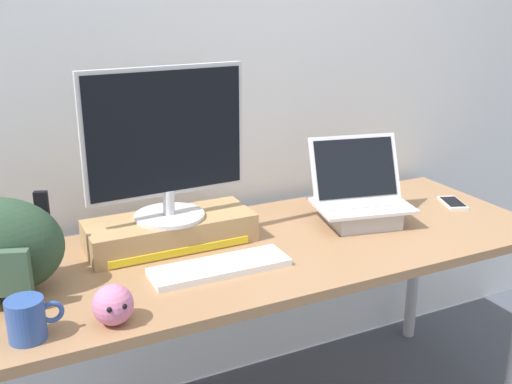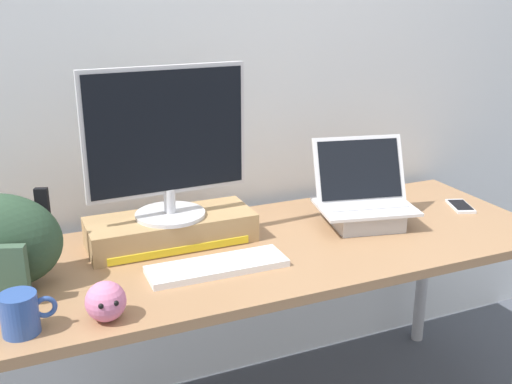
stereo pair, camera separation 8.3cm
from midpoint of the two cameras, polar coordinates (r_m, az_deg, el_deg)
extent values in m
cube|color=silver|center=(2.17, -3.67, 13.50)|extent=(7.00, 0.10, 2.60)
cube|color=#99704C|center=(1.92, 1.24, -5.54)|extent=(1.94, 0.69, 0.03)
cylinder|color=#B2B2B7|center=(2.74, 16.26, -6.89)|extent=(0.05, 0.05, 0.69)
cube|color=#A88456|center=(1.93, -6.75, -3.51)|extent=(0.52, 0.20, 0.09)
cube|color=yellow|center=(1.85, -5.77, -5.47)|extent=(0.44, 0.00, 0.02)
cylinder|color=silver|center=(1.92, -6.80, -2.09)|extent=(0.22, 0.22, 0.01)
cylinder|color=silver|center=(1.90, -6.86, -0.83)|extent=(0.04, 0.04, 0.08)
cube|color=silver|center=(1.84, -7.12, 5.67)|extent=(0.50, 0.04, 0.39)
cube|color=black|center=(1.83, -7.01, 5.60)|extent=(0.48, 0.02, 0.36)
cube|color=#ADADB2|center=(2.11, 11.22, -2.26)|extent=(0.26, 0.24, 0.06)
cube|color=silver|center=(2.10, 11.28, -1.36)|extent=(0.36, 0.29, 0.01)
cube|color=#B7B7BC|center=(2.11, 11.12, -1.04)|extent=(0.30, 0.18, 0.00)
cube|color=silver|center=(2.13, 10.77, 2.09)|extent=(0.33, 0.16, 0.21)
cube|color=black|center=(2.12, 10.81, 2.10)|extent=(0.30, 0.14, 0.19)
cube|color=white|center=(1.76, -2.29, -6.98)|extent=(0.40, 0.13, 0.02)
cube|color=silver|center=(1.76, -2.29, -6.64)|extent=(0.38, 0.11, 0.00)
ellipsoid|color=#28422D|center=(1.74, -21.61, -4.34)|extent=(0.37, 0.29, 0.26)
cube|color=black|center=(1.80, -17.96, -2.65)|extent=(0.04, 0.03, 0.20)
cylinder|color=#2D4C93|center=(1.53, -19.80, -10.70)|extent=(0.09, 0.09, 0.10)
torus|color=#2D4C93|center=(1.53, -17.65, -10.24)|extent=(0.06, 0.01, 0.06)
cube|color=silver|center=(2.38, 19.55, -1.27)|extent=(0.11, 0.15, 0.01)
cube|color=black|center=(2.38, 19.56, -1.14)|extent=(0.09, 0.12, 0.00)
sphere|color=#CC7099|center=(1.53, -12.37, -9.99)|extent=(0.10, 0.10, 0.10)
sphere|color=black|center=(1.48, -12.74, -10.40)|extent=(0.01, 0.01, 0.01)
sphere|color=black|center=(1.49, -11.40, -10.19)|extent=(0.01, 0.01, 0.01)
camera|label=1|loc=(0.04, -88.71, 0.43)|focal=42.72mm
camera|label=2|loc=(0.04, 91.29, -0.43)|focal=42.72mm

